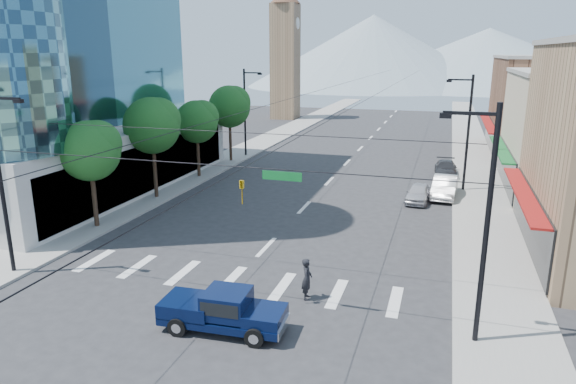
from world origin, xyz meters
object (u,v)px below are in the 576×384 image
pickup_truck (222,310)px  parked_car_mid (445,187)px  parked_car_near (418,193)px  parked_car_far (446,169)px  pedestrian (307,279)px

pickup_truck → parked_car_mid: pickup_truck is taller
pickup_truck → parked_car_near: bearing=70.4°
parked_car_far → parked_car_mid: bearing=-91.6°
pedestrian → parked_car_mid: (5.60, 19.07, -0.15)m
pedestrian → parked_car_near: bearing=-22.0°
parked_car_near → pickup_truck: bearing=-101.4°
parked_car_mid → parked_car_near: bearing=-130.2°
pedestrian → parked_car_near: 17.61m
pickup_truck → pedestrian: (2.46, 3.56, 0.07)m
parked_car_far → pickup_truck: bearing=-106.7°
pedestrian → parked_car_mid: size_ratio=0.39×
pickup_truck → parked_car_far: size_ratio=1.10×
parked_car_near → parked_car_far: parked_car_far is taller
pedestrian → parked_car_mid: 19.87m
parked_car_mid → parked_car_far: 7.12m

